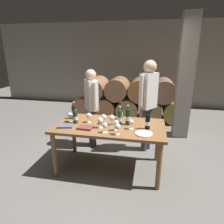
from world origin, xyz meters
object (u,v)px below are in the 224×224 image
leather_ledger (65,126)px  sommelier_presenting (148,98)px  wine_bottle_0 (148,121)px  tasting_notebook (85,128)px  wine_bottle_3 (121,112)px  wine_glass_3 (70,115)px  wine_glass_8 (116,123)px  wine_bottle_4 (75,116)px  wine_glass_5 (112,118)px  wine_glass_0 (105,126)px  wine_glass_7 (104,117)px  wine_glass_4 (100,121)px  serving_plate (144,133)px  dining_table (110,130)px  wine_bottle_1 (128,116)px  wine_bottle_2 (74,111)px  wine_glass_1 (89,116)px  taster_seated_left (92,102)px  wine_bottle_5 (120,117)px  wine_glass_6 (131,122)px  wine_glass_2 (118,127)px

leather_ledger → sommelier_presenting: size_ratio=0.13×
sommelier_presenting → wine_bottle_0: bearing=-88.8°
tasting_notebook → wine_bottle_3: bearing=53.5°
wine_glass_3 → wine_glass_8: size_ratio=1.01×
wine_bottle_4 → wine_bottle_3: bearing=26.3°
wine_glass_3 → wine_glass_5: size_ratio=0.96×
tasting_notebook → wine_glass_3: bearing=149.8°
wine_glass_0 → wine_glass_7: size_ratio=0.94×
wine_glass_4 → serving_plate: wine_glass_4 is taller
wine_glass_0 → wine_glass_5: 0.32m
wine_bottle_4 → wine_glass_4: bearing=-15.1°
wine_glass_7 → wine_glass_8: wine_glass_7 is taller
dining_table → wine_glass_5: bearing=17.0°
wine_bottle_4 → tasting_notebook: bearing=-39.7°
wine_bottle_0 → sommelier_presenting: 0.82m
wine_bottle_1 → wine_bottle_2: 0.93m
wine_bottle_2 → leather_ledger: 0.40m
wine_bottle_1 → serving_plate: bearing=-50.5°
wine_glass_5 → leather_ledger: bearing=-162.3°
wine_bottle_0 → wine_glass_1: bearing=174.1°
dining_table → wine_bottle_3: 0.40m
sommelier_presenting → dining_table: bearing=-127.0°
wine_bottle_1 → taster_seated_left: (-0.78, 0.64, 0.03)m
wine_glass_8 → leather_ledger: 0.79m
wine_glass_5 → wine_glass_1: bearing=174.6°
tasting_notebook → serving_plate: bearing=1.9°
wine_bottle_3 → wine_glass_7: wine_bottle_3 is taller
wine_bottle_2 → wine_bottle_5: (0.80, -0.14, -0.00)m
wine_bottle_3 → wine_glass_3: wine_bottle_3 is taller
wine_bottle_4 → wine_glass_4: wine_bottle_4 is taller
dining_table → wine_glass_8: size_ratio=10.95×
wine_bottle_0 → wine_glass_1: (-0.93, 0.10, -0.01)m
tasting_notebook → wine_glass_4: bearing=22.2°
wine_bottle_0 → wine_bottle_5: wine_bottle_5 is taller
wine_bottle_3 → dining_table: bearing=-111.8°
wine_glass_5 → wine_glass_8: (0.11, -0.20, -0.00)m
wine_bottle_1 → wine_glass_6: bearing=-67.7°
wine_glass_6 → taster_seated_left: (-0.85, 0.81, 0.06)m
wine_glass_2 → wine_glass_3: size_ratio=1.00×
wine_glass_4 → serving_plate: size_ratio=0.68×
wine_glass_7 → serving_plate: (0.64, -0.27, -0.10)m
wine_bottle_3 → wine_glass_6: (0.22, -0.40, -0.03)m
wine_glass_7 → taster_seated_left: 0.81m
wine_bottle_2 → wine_glass_0: bearing=-36.6°
wine_glass_4 → wine_glass_5: size_ratio=1.00×
wine_bottle_4 → wine_glass_6: 0.90m
wine_glass_5 → wine_glass_0: bearing=-96.0°
wine_glass_2 → tasting_notebook: wine_glass_2 is taller
leather_ledger → serving_plate: leather_ledger is taller
wine_glass_8 → wine_glass_3: bearing=165.6°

